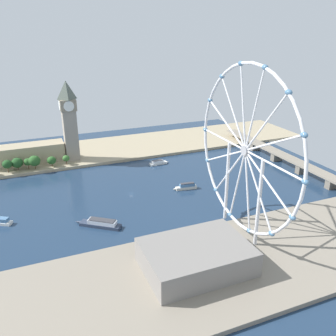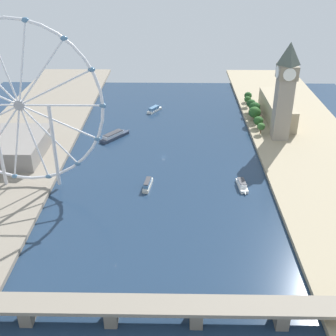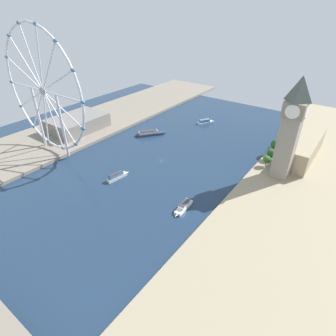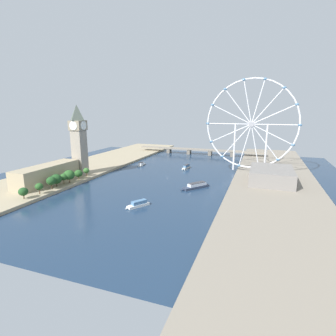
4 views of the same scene
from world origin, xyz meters
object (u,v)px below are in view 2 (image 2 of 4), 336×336
object	(u,v)px
ferris_wheel	(20,106)
tour_boat_3	(242,185)
river_bridge	(154,308)
tour_boat_1	(148,184)
riverside_hall	(16,146)
parliament_block	(277,109)
tour_boat_0	(154,109)
tour_boat_2	(114,136)
clock_tower	(285,90)

from	to	relation	value
ferris_wheel	tour_boat_3	xyz separation A→B (m)	(-151.81, -2.88, -60.31)
river_bridge	tour_boat_1	xyz separation A→B (m)	(10.13, -124.03, -5.49)
tour_boat_1	tour_boat_3	xyz separation A→B (m)	(-68.56, -0.47, -0.48)
riverside_hall	tour_boat_3	distance (m)	183.98
parliament_block	riverside_hall	bearing A→B (deg)	20.46
tour_boat_1	ferris_wheel	bearing A→B (deg)	99.47
tour_boat_0	tour_boat_3	xyz separation A→B (m)	(-70.68, 155.67, -0.21)
ferris_wheel	river_bridge	xyz separation A→B (m)	(-93.38, 121.62, -54.34)
tour_boat_2	tour_boat_3	xyz separation A→B (m)	(-103.87, 86.00, -0.50)
clock_tower	tour_boat_3	xyz separation A→B (m)	(43.71, 82.60, -44.71)
clock_tower	tour_boat_3	bearing A→B (deg)	62.11
tour_boat_0	clock_tower	bearing A→B (deg)	-91.14
parliament_block	ferris_wheel	xyz separation A→B (m)	(202.66, 132.94, 49.55)
clock_tower	tour_boat_0	bearing A→B (deg)	-32.57
ferris_wheel	tour_boat_1	bearing A→B (deg)	-178.34
clock_tower	ferris_wheel	distance (m)	213.96
river_bridge	tour_boat_2	world-z (taller)	river_bridge
ferris_wheel	river_bridge	world-z (taller)	ferris_wheel
tour_boat_1	tour_boat_3	size ratio (longest dim) A/B	1.02
parliament_block	tour_boat_0	bearing A→B (deg)	-11.90
river_bridge	tour_boat_0	bearing A→B (deg)	-87.50
riverside_hall	parliament_block	bearing A→B (deg)	-159.54
parliament_block	tour_boat_1	xyz separation A→B (m)	(119.41, 130.53, -10.28)
tour_boat_0	riverside_hall	bearing A→B (deg)	167.34
clock_tower	tour_boat_2	world-z (taller)	clock_tower
parliament_block	tour_boat_1	world-z (taller)	parliament_block
ferris_wheel	tour_boat_1	size ratio (longest dim) A/B	5.07
ferris_wheel	tour_boat_2	xyz separation A→B (m)	(-47.93, -88.88, -59.81)
ferris_wheel	riverside_hall	distance (m)	74.98
parliament_block	tour_boat_0	size ratio (longest dim) A/B	3.61
tour_boat_3	tour_boat_1	bearing A→B (deg)	-94.07
clock_tower	parliament_block	distance (m)	58.79
ferris_wheel	tour_boat_2	world-z (taller)	ferris_wheel
river_bridge	tour_boat_1	size ratio (longest dim) A/B	10.03
tour_boat_1	tour_boat_2	size ratio (longest dim) A/B	0.71
riverside_hall	tour_boat_1	distance (m)	118.90
riverside_hall	tour_boat_2	bearing A→B (deg)	-150.90
parliament_block	ferris_wheel	distance (m)	247.39
tour_boat_0	tour_boat_1	xyz separation A→B (m)	(-2.12, 156.14, 0.27)
parliament_block	river_bridge	size ratio (longest dim) A/B	0.34
clock_tower	tour_boat_3	size ratio (longest dim) A/B	3.73
clock_tower	ferris_wheel	bearing A→B (deg)	23.62
tour_boat_1	tour_boat_2	distance (m)	93.40
parliament_block	riverside_hall	distance (m)	244.58
parliament_block	tour_boat_2	world-z (taller)	parliament_block
clock_tower	ferris_wheel	xyz separation A→B (m)	(195.52, 85.48, 15.60)
tour_boat_0	river_bridge	bearing A→B (deg)	-146.07
river_bridge	tour_boat_3	bearing A→B (deg)	-115.14
ferris_wheel	parliament_block	bearing A→B (deg)	-146.74
river_bridge	tour_boat_2	distance (m)	215.42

